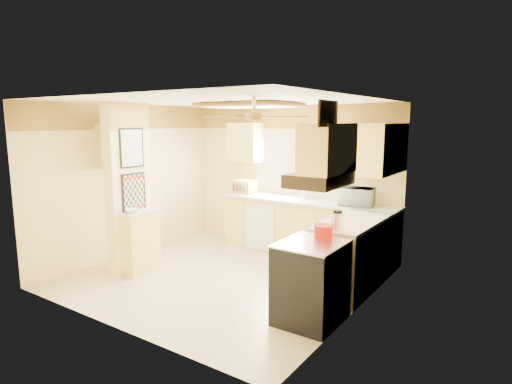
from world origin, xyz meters
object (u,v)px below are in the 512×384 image
Objects in this scene: stove at (311,282)px; kettle at (337,221)px; microwave at (357,197)px; bowl at (132,211)px; dutch_oven at (324,231)px.

stove is 3.72× the size of kettle.
microwave reaches higher than bowl.
bowl is (-2.48, -2.28, -0.12)m from microwave.
stove is 2.84m from bowl.
stove is 0.82m from kettle.
microwave is 2.06× the size of kettle.
stove is 4.44× the size of bowl.
microwave reaches higher than dutch_oven.
microwave is 2.46× the size of bowl.
stove is at bearing 92.73° from microwave.
microwave reaches higher than kettle.
kettle is at bearing 97.37° from microwave.
kettle is (0.05, 0.56, 0.59)m from stove.
microwave is 2.19× the size of dutch_oven.
microwave is at bearing 100.08° from dutch_oven.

